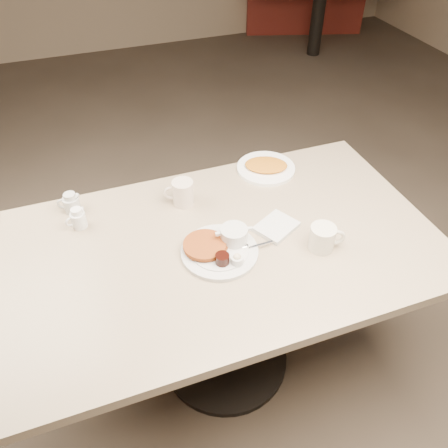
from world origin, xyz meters
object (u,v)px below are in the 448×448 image
object	(u,v)px
hash_plate	(266,167)
diner_table	(226,275)
main_plate	(220,247)
coffee_mug_near	(323,237)
creamer_left	(78,219)
creamer_right	(71,203)
coffee_mug_far	(182,193)

from	to	relation	value
hash_plate	diner_table	bearing A→B (deg)	-130.94
main_plate	coffee_mug_near	distance (m)	0.35
hash_plate	creamer_left	bearing A→B (deg)	-172.90
hash_plate	main_plate	bearing A→B (deg)	-131.14
main_plate	hash_plate	world-z (taller)	main_plate
creamer_left	creamer_right	world-z (taller)	same
diner_table	coffee_mug_near	distance (m)	0.40
creamer_left	hash_plate	world-z (taller)	creamer_left
main_plate	coffee_mug_near	size ratio (longest dim) A/B	2.48
coffee_mug_near	coffee_mug_far	bearing A→B (deg)	134.11
diner_table	coffee_mug_near	world-z (taller)	coffee_mug_near
creamer_left	coffee_mug_far	bearing A→B (deg)	0.21
main_plate	creamer_left	bearing A→B (deg)	146.06
main_plate	coffee_mug_far	size ratio (longest dim) A/B	2.69
creamer_left	creamer_right	xyz separation A→B (m)	(-0.01, 0.10, -0.00)
coffee_mug_near	creamer_left	bearing A→B (deg)	152.96
diner_table	creamer_right	world-z (taller)	creamer_right
diner_table	hash_plate	bearing A→B (deg)	49.06
hash_plate	coffee_mug_far	bearing A→B (deg)	-166.24
diner_table	hash_plate	world-z (taller)	hash_plate
main_plate	coffee_mug_near	xyz separation A→B (m)	(0.34, -0.10, 0.02)
diner_table	main_plate	xyz separation A→B (m)	(-0.03, -0.03, 0.19)
coffee_mug_near	hash_plate	distance (m)	0.49
creamer_left	hash_plate	bearing A→B (deg)	7.10
main_plate	coffee_mug_far	distance (m)	0.30
coffee_mug_far	coffee_mug_near	bearing A→B (deg)	-45.89
coffee_mug_near	hash_plate	world-z (taller)	coffee_mug_near
coffee_mug_near	creamer_left	xyz separation A→B (m)	(-0.78, 0.40, -0.01)
main_plate	hash_plate	xyz separation A→B (m)	(0.34, 0.39, -0.01)
diner_table	hash_plate	xyz separation A→B (m)	(0.31, 0.36, 0.18)
creamer_right	hash_plate	xyz separation A→B (m)	(0.80, -0.00, -0.02)
coffee_mug_far	creamer_right	size ratio (longest dim) A/B	1.35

